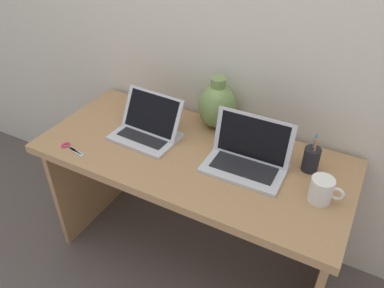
{
  "coord_description": "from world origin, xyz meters",
  "views": [
    {
      "loc": [
        0.65,
        -1.21,
        1.77
      ],
      "look_at": [
        0.0,
        0.0,
        0.77
      ],
      "focal_mm": 35.54,
      "sensor_mm": 36.0,
      "label": 1
    }
  ],
  "objects_px": {
    "scissors": "(69,147)",
    "pen_cup": "(311,159)",
    "coffee_mug": "(322,190)",
    "green_vase": "(217,105)",
    "laptop_left": "(148,126)",
    "laptop_right": "(248,154)"
  },
  "relations": [
    {
      "from": "scissors",
      "to": "pen_cup",
      "type": "bearing_deg",
      "value": 20.01
    },
    {
      "from": "coffee_mug",
      "to": "pen_cup",
      "type": "xyz_separation_m",
      "value": [
        -0.08,
        0.17,
        0.0
      ]
    },
    {
      "from": "green_vase",
      "to": "coffee_mug",
      "type": "height_order",
      "value": "green_vase"
    },
    {
      "from": "green_vase",
      "to": "pen_cup",
      "type": "height_order",
      "value": "green_vase"
    },
    {
      "from": "laptop_left",
      "to": "laptop_right",
      "type": "bearing_deg",
      "value": 1.22
    },
    {
      "from": "green_vase",
      "to": "pen_cup",
      "type": "xyz_separation_m",
      "value": [
        0.5,
        -0.13,
        -0.06
      ]
    },
    {
      "from": "green_vase",
      "to": "scissors",
      "type": "relative_size",
      "value": 1.77
    },
    {
      "from": "pen_cup",
      "to": "coffee_mug",
      "type": "bearing_deg",
      "value": -63.72
    },
    {
      "from": "pen_cup",
      "to": "scissors",
      "type": "distance_m",
      "value": 1.08
    },
    {
      "from": "green_vase",
      "to": "laptop_right",
      "type": "bearing_deg",
      "value": -41.49
    },
    {
      "from": "laptop_left",
      "to": "coffee_mug",
      "type": "relative_size",
      "value": 2.45
    },
    {
      "from": "laptop_right",
      "to": "green_vase",
      "type": "xyz_separation_m",
      "value": [
        -0.25,
        0.22,
        0.06
      ]
    },
    {
      "from": "pen_cup",
      "to": "scissors",
      "type": "xyz_separation_m",
      "value": [
        -1.02,
        -0.37,
        -0.05
      ]
    },
    {
      "from": "laptop_left",
      "to": "laptop_right",
      "type": "distance_m",
      "value": 0.51
    },
    {
      "from": "coffee_mug",
      "to": "green_vase",
      "type": "bearing_deg",
      "value": 153.15
    },
    {
      "from": "scissors",
      "to": "laptop_right",
      "type": "bearing_deg",
      "value": 19.49
    },
    {
      "from": "laptop_right",
      "to": "coffee_mug",
      "type": "bearing_deg",
      "value": -12.15
    },
    {
      "from": "green_vase",
      "to": "laptop_left",
      "type": "bearing_deg",
      "value": -137.07
    },
    {
      "from": "scissors",
      "to": "coffee_mug",
      "type": "bearing_deg",
      "value": 10.42
    },
    {
      "from": "green_vase",
      "to": "scissors",
      "type": "bearing_deg",
      "value": -136.25
    },
    {
      "from": "laptop_left",
      "to": "scissors",
      "type": "height_order",
      "value": "laptop_left"
    },
    {
      "from": "green_vase",
      "to": "coffee_mug",
      "type": "relative_size",
      "value": 2.0
    }
  ]
}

